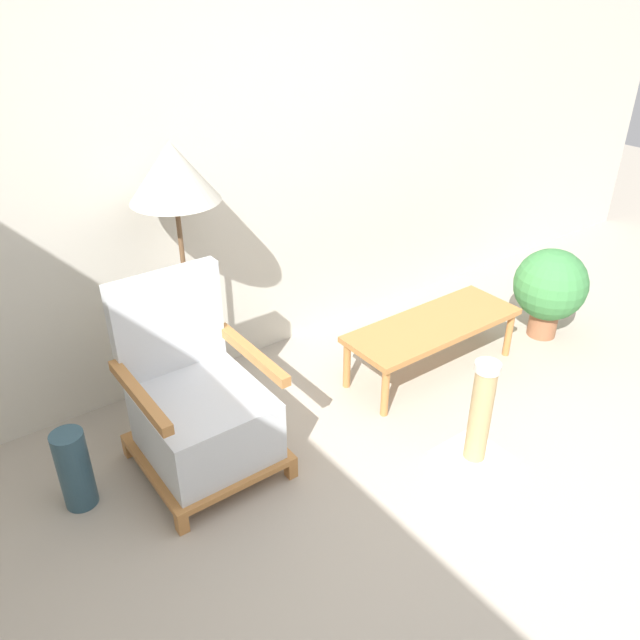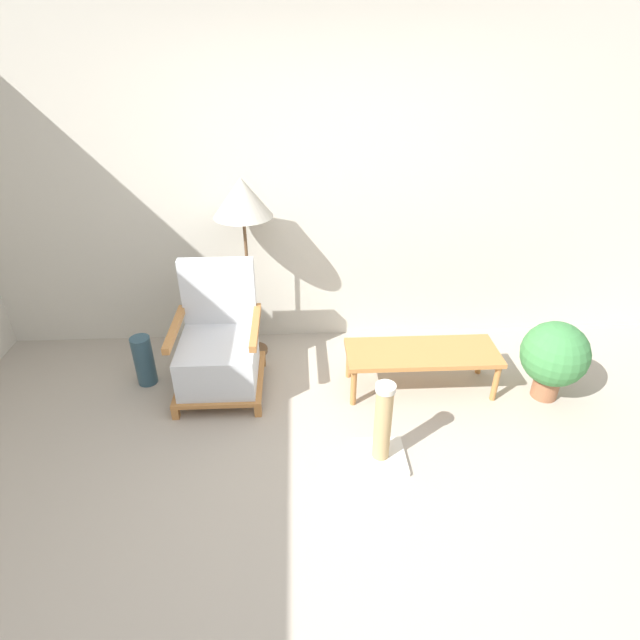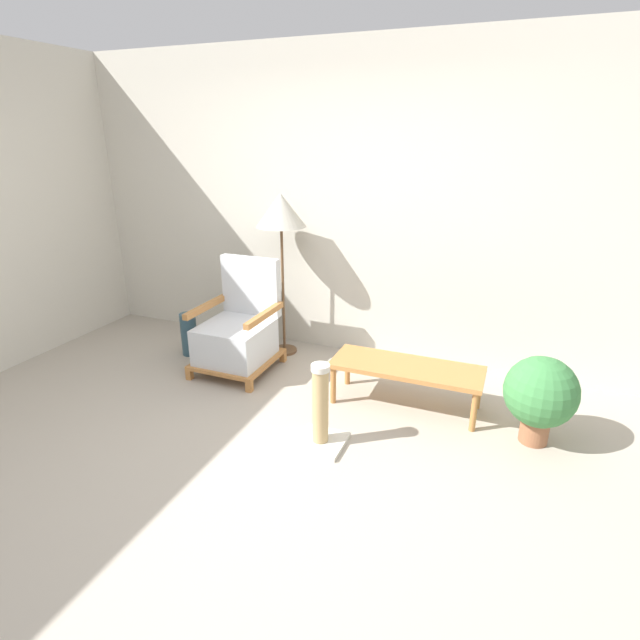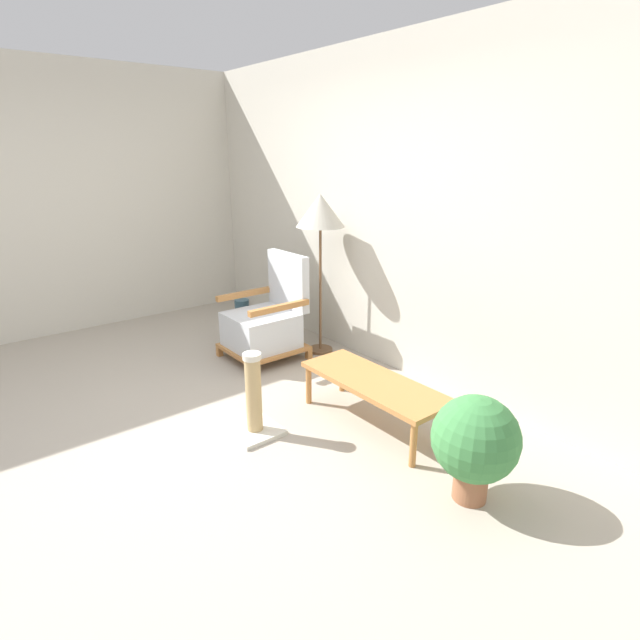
{
  "view_description": "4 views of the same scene",
  "coord_description": "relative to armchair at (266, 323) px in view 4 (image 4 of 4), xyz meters",
  "views": [
    {
      "loc": [
        -1.74,
        -0.99,
        2.18
      ],
      "look_at": [
        -0.04,
        1.32,
        0.55
      ],
      "focal_mm": 35.0,
      "sensor_mm": 36.0,
      "label": 1
    },
    {
      "loc": [
        -0.19,
        -1.82,
        2.38
      ],
      "look_at": [
        -0.04,
        1.32,
        0.55
      ],
      "focal_mm": 28.0,
      "sensor_mm": 36.0,
      "label": 2
    },
    {
      "loc": [
        1.38,
        -2.17,
        1.96
      ],
      "look_at": [
        -0.04,
        1.32,
        0.55
      ],
      "focal_mm": 28.0,
      "sensor_mm": 36.0,
      "label": 3
    },
    {
      "loc": [
        2.93,
        -1.05,
        1.83
      ],
      "look_at": [
        -0.04,
        1.32,
        0.55
      ],
      "focal_mm": 28.0,
      "sensor_mm": 36.0,
      "label": 4
    }
  ],
  "objects": [
    {
      "name": "ground_plane",
      "position": [
        0.79,
        -1.28,
        -0.34
      ],
      "size": [
        14.0,
        14.0,
        0.0
      ],
      "primitive_type": "plane",
      "color": "#A89E8E"
    },
    {
      "name": "wall_back",
      "position": [
        0.79,
        0.78,
        1.01
      ],
      "size": [
        8.0,
        0.06,
        2.7
      ],
      "color": "beige",
      "rests_on": "ground_plane"
    },
    {
      "name": "wall_left",
      "position": [
        -1.94,
        -0.78,
        1.01
      ],
      "size": [
        0.06,
        8.0,
        2.7
      ],
      "color": "beige",
      "rests_on": "ground_plane"
    },
    {
      "name": "armchair",
      "position": [
        0.0,
        0.0,
        0.0
      ],
      "size": [
        0.63,
        0.67,
        0.95
      ],
      "color": "#B2753D",
      "rests_on": "ground_plane"
    },
    {
      "name": "floor_lamp",
      "position": [
        0.21,
        0.48,
        0.96
      ],
      "size": [
        0.44,
        0.44,
        1.48
      ],
      "color": "brown",
      "rests_on": "ground_plane"
    },
    {
      "name": "coffee_table",
      "position": [
        1.5,
        -0.08,
        -0.04
      ],
      "size": [
        1.12,
        0.42,
        0.34
      ],
      "color": "#B2753D",
      "rests_on": "ground_plane"
    },
    {
      "name": "vase",
      "position": [
        -0.59,
        0.09,
        -0.13
      ],
      "size": [
        0.15,
        0.15,
        0.4
      ],
      "primitive_type": "cylinder",
      "color": "#2D4C5B",
      "rests_on": "ground_plane"
    },
    {
      "name": "potted_plant",
      "position": [
        2.42,
        -0.23,
        0.03
      ],
      "size": [
        0.47,
        0.47,
        0.61
      ],
      "color": "#935B3D",
      "rests_on": "ground_plane"
    },
    {
      "name": "scratching_post",
      "position": [
        1.09,
        -0.8,
        -0.12
      ],
      "size": [
        0.32,
        0.32,
        0.59
      ],
      "color": "beige",
      "rests_on": "ground_plane"
    }
  ]
}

